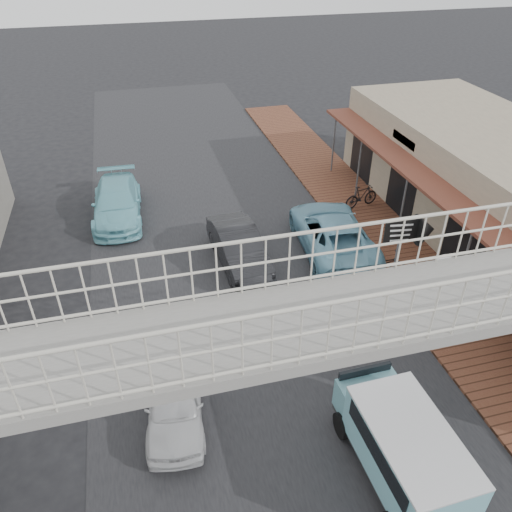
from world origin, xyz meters
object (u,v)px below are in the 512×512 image
angkot_van (403,444)px  dark_sedan (239,247)px  angkot_far (117,203)px  motorcycle_near (382,263)px  arrow_sign (423,231)px  white_hatchback (175,399)px  angkot_curb (332,232)px  street_clock (445,271)px  motorcycle_far (361,196)px

angkot_van → dark_sedan: bearing=98.1°
angkot_far → motorcycle_near: bearing=-34.0°
arrow_sign → dark_sedan: bearing=158.0°
white_hatchback → angkot_van: (4.75, -3.03, 0.56)m
dark_sedan → motorcycle_near: dark_sedan is taller
angkot_curb → street_clock: size_ratio=1.88×
angkot_far → motorcycle_near: 11.40m
angkot_van → arrow_sign: arrow_sign is taller
angkot_far → angkot_van: bearing=-64.8°
white_hatchback → angkot_van: bearing=-25.3°
white_hatchback → angkot_curb: (6.92, 6.46, 0.14)m
motorcycle_far → arrow_sign: bearing=159.4°
white_hatchback → motorcycle_near: white_hatchback is taller
angkot_far → angkot_van: size_ratio=1.28×
motorcycle_near → motorcycle_far: 5.11m
angkot_van → motorcycle_far: bearing=67.7°
motorcycle_near → angkot_far: bearing=72.1°
angkot_far → dark_sedan: bearing=-45.0°
motorcycle_near → arrow_sign: bearing=-131.7°
motorcycle_near → street_clock: 3.83m
arrow_sign → motorcycle_far: bearing=90.5°
dark_sedan → angkot_far: size_ratio=0.87×
dark_sedan → motorcycle_far: bearing=20.5°
angkot_curb → angkot_van: angkot_van is taller
dark_sedan → motorcycle_near: (4.84, -2.10, -0.17)m
dark_sedan → angkot_van: size_ratio=1.12×
angkot_far → motorcycle_far: bearing=-7.6°
white_hatchback → angkot_curb: 9.47m
dark_sedan → motorcycle_near: size_ratio=2.57×
white_hatchback → dark_sedan: size_ratio=0.84×
arrow_sign → angkot_van: bearing=-113.4°
white_hatchback → dark_sedan: (3.18, 6.42, 0.09)m
angkot_far → street_clock: (9.13, -10.12, 1.78)m
angkot_van → motorcycle_near: (3.26, 7.35, -0.64)m
angkot_curb → motorcycle_far: bearing=-127.6°
white_hatchback → motorcycle_near: size_ratio=2.17×
dark_sedan → street_clock: size_ratio=1.48×
angkot_far → arrow_sign: bearing=-36.3°
motorcycle_near → street_clock: (0.00, -3.29, 1.96)m
angkot_curb → street_clock: 5.81m
dark_sedan → angkot_van: bearing=-84.2°
angkot_far → arrow_sign: size_ratio=1.69×
street_clock → arrow_sign: bearing=90.8°
angkot_van → street_clock: 5.37m
angkot_curb → arrow_sign: (1.70, -3.21, 1.69)m
angkot_curb → motorcycle_near: angkot_curb is taller
angkot_curb → arrow_sign: bearing=122.6°
angkot_far → motorcycle_far: 10.72m
motorcycle_far → dark_sedan: bearing=101.3°
motorcycle_near → angkot_van: bearing=175.0°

